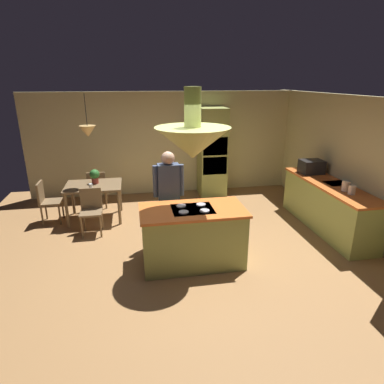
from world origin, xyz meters
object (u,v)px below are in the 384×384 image
(chair_facing_island, at_px, (91,208))
(cup_on_table, at_px, (91,186))
(canister_flour, at_px, (352,190))
(microwave_on_counter, at_px, (312,167))
(oven_tower, at_px, (212,152))
(person_at_island, at_px, (169,193))
(potted_plant_on_table, at_px, (95,176))
(kitchen_island, at_px, (193,236))
(canister_sugar, at_px, (346,186))
(chair_at_corner, at_px, (47,199))
(dining_table, at_px, (94,189))
(chair_by_back_wall, at_px, (97,187))

(chair_facing_island, relative_size, cup_on_table, 9.67)
(chair_facing_island, height_order, canister_flour, canister_flour)
(chair_facing_island, height_order, microwave_on_counter, microwave_on_counter)
(oven_tower, height_order, person_at_island, oven_tower)
(potted_plant_on_table, height_order, canister_flour, canister_flour)
(person_at_island, distance_m, chair_facing_island, 1.66)
(kitchen_island, bearing_deg, oven_tower, 71.27)
(oven_tower, height_order, potted_plant_on_table, oven_tower)
(canister_sugar, bearing_deg, chair_at_corner, 162.38)
(kitchen_island, distance_m, dining_table, 2.71)
(dining_table, relative_size, chair_by_back_wall, 1.30)
(potted_plant_on_table, bearing_deg, chair_at_corner, -174.38)
(potted_plant_on_table, bearing_deg, chair_by_back_wall, 93.49)
(chair_facing_island, bearing_deg, cup_on_table, 93.33)
(kitchen_island, xyz_separation_m, person_at_island, (-0.29, 0.71, 0.50))
(chair_facing_island, distance_m, canister_sugar, 4.70)
(kitchen_island, xyz_separation_m, chair_at_corner, (-2.65, 2.10, 0.03))
(chair_at_corner, height_order, canister_flour, canister_flour)
(person_at_island, distance_m, canister_flour, 3.17)
(chair_at_corner, bearing_deg, dining_table, -90.00)
(potted_plant_on_table, xyz_separation_m, microwave_on_counter, (4.51, -0.65, 0.15))
(canister_sugar, bearing_deg, oven_tower, 121.10)
(person_at_island, bearing_deg, microwave_on_counter, 14.97)
(person_at_island, relative_size, chair_at_corner, 1.95)
(person_at_island, relative_size, cup_on_table, 18.84)
(kitchen_island, height_order, dining_table, kitchen_island)
(oven_tower, relative_size, chair_facing_island, 2.50)
(person_at_island, xyz_separation_m, canister_flour, (3.13, -0.53, 0.04))
(chair_by_back_wall, distance_m, canister_sugar, 5.16)
(potted_plant_on_table, bearing_deg, oven_tower, 20.73)
(dining_table, distance_m, canister_sugar, 4.88)
(chair_facing_island, bearing_deg, kitchen_island, -40.31)
(kitchen_island, distance_m, microwave_on_counter, 3.29)
(oven_tower, xyz_separation_m, canister_sugar, (1.74, -2.88, -0.06))
(potted_plant_on_table, distance_m, canister_flour, 4.94)
(kitchen_island, relative_size, chair_facing_island, 1.88)
(person_at_island, bearing_deg, chair_at_corner, 149.46)
(canister_sugar, xyz_separation_m, microwave_on_counter, (0.00, 1.19, 0.05))
(dining_table, height_order, potted_plant_on_table, potted_plant_on_table)
(dining_table, height_order, cup_on_table, cup_on_table)
(chair_by_back_wall, bearing_deg, oven_tower, -170.16)
(chair_by_back_wall, bearing_deg, potted_plant_on_table, 93.49)
(oven_tower, xyz_separation_m, canister_flour, (1.74, -3.06, -0.08))
(chair_facing_island, xyz_separation_m, canister_flour, (4.54, -1.26, 0.51))
(chair_at_corner, bearing_deg, canister_sugar, -107.62)
(dining_table, bearing_deg, chair_by_back_wall, 90.00)
(chair_facing_island, bearing_deg, potted_plant_on_table, 87.40)
(canister_sugar, height_order, microwave_on_counter, microwave_on_counter)
(kitchen_island, bearing_deg, canister_sugar, 7.19)
(cup_on_table, xyz_separation_m, canister_flour, (4.57, -1.70, 0.21))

